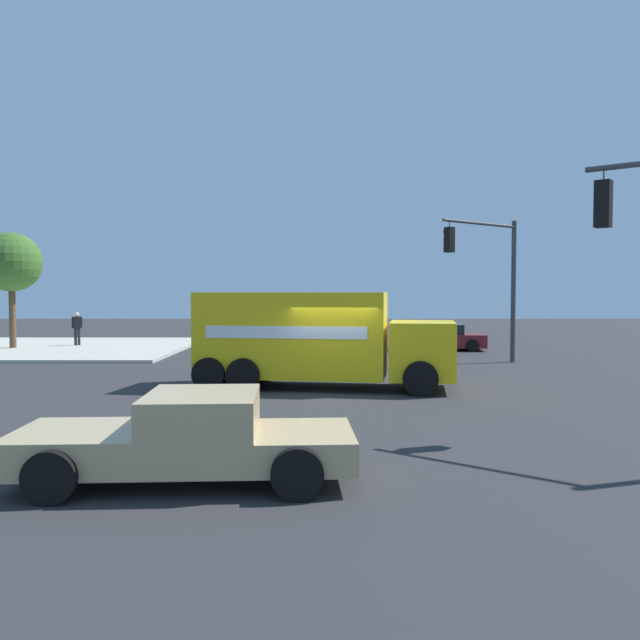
% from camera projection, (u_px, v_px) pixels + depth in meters
% --- Properties ---
extents(ground_plane, '(100.00, 100.00, 0.00)m').
position_uv_depth(ground_plane, '(333.00, 392.00, 18.84)').
color(ground_plane, '#2B2B2D').
extents(sidewalk_corner_near, '(12.78, 12.78, 0.14)m').
position_uv_depth(sidewalk_corner_near, '(61.00, 348.00, 32.53)').
color(sidewalk_corner_near, '#B2ADA0').
rests_on(sidewalk_corner_near, ground).
extents(delivery_truck, '(3.81, 8.02, 2.93)m').
position_uv_depth(delivery_truck, '(315.00, 338.00, 19.62)').
color(delivery_truck, yellow).
rests_on(delivery_truck, ground).
extents(traffic_light_secondary, '(2.83, 3.59, 5.87)m').
position_uv_depth(traffic_light_secondary, '(492.00, 268.00, 25.63)').
color(traffic_light_secondary, '#38383D').
rests_on(traffic_light_secondary, ground).
extents(pickup_tan, '(2.46, 5.29, 1.38)m').
position_uv_depth(pickup_tan, '(190.00, 435.00, 9.93)').
color(pickup_tan, tan).
rests_on(pickup_tan, ground).
extents(sedan_maroon, '(2.32, 4.44, 1.31)m').
position_uv_depth(sedan_maroon, '(440.00, 338.00, 32.16)').
color(sedan_maroon, maroon).
rests_on(sedan_maroon, ground).
extents(pedestrian_near_corner, '(0.32, 0.50, 1.73)m').
position_uv_depth(pedestrian_near_corner, '(77.00, 326.00, 33.33)').
color(pedestrian_near_corner, black).
rests_on(pedestrian_near_corner, sidewalk_corner_near).
extents(shade_tree_near, '(2.95, 2.95, 5.75)m').
position_uv_depth(shade_tree_near, '(11.00, 263.00, 31.69)').
color(shade_tree_near, brown).
rests_on(shade_tree_near, sidewalk_corner_near).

